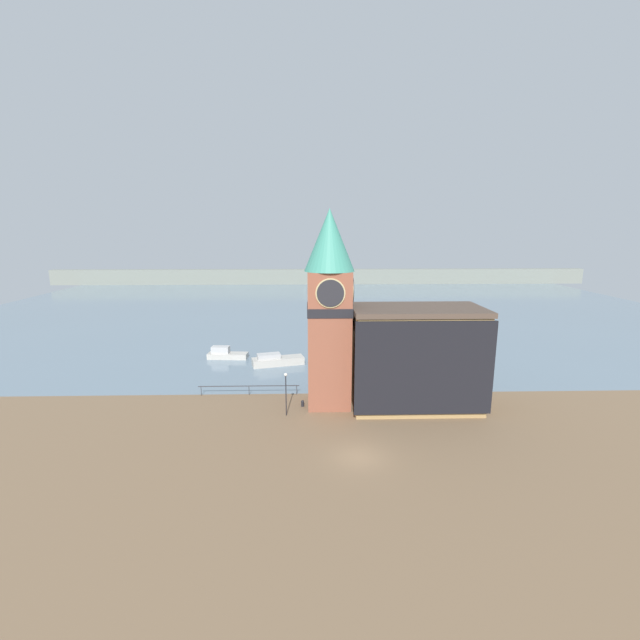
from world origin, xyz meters
TOP-DOWN VIEW (x-y plane):
  - ground_plane at (0.00, 0.00)m, footprint 160.00×160.00m
  - water at (0.00, 73.82)m, footprint 160.00×120.00m
  - far_shoreline at (0.00, 113.82)m, footprint 180.00×3.00m
  - pier_railing at (-10.68, 13.57)m, footprint 11.18×0.08m
  - clock_tower at (-1.92, 10.86)m, footprint 4.98×4.98m
  - pier_building at (6.93, 10.10)m, footprint 13.26×7.07m
  - boat_near at (-8.42, 24.38)m, footprint 7.26×3.79m
  - boat_far at (-15.89, 27.62)m, footprint 5.74×2.22m
  - mooring_bollard_near at (-4.69, 10.26)m, footprint 0.32×0.32m
  - lamp_post at (-6.27, 8.13)m, footprint 0.32×0.32m

SIDE VIEW (x-z plane):
  - water at x=0.00m, z-range 0.00..0.00m
  - ground_plane at x=0.00m, z-range 0.00..0.00m
  - mooring_bollard_near at x=-4.69m, z-range 0.02..0.70m
  - boat_far at x=-15.89m, z-range -0.24..1.52m
  - boat_near at x=-8.42m, z-range -0.19..1.47m
  - pier_railing at x=-10.68m, z-range 0.41..1.50m
  - far_shoreline at x=0.00m, z-range 0.00..5.00m
  - lamp_post at x=-6.27m, z-range 0.83..5.23m
  - pier_building at x=6.93m, z-range 0.02..10.47m
  - clock_tower at x=-1.92m, z-range 0.61..20.70m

